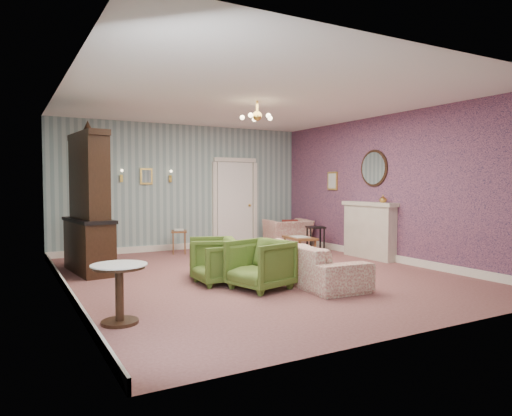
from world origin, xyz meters
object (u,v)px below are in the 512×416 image
olive_chair_c (212,256)px  side_table_black (316,239)px  wingback_chair (288,229)px  olive_chair_b (218,261)px  dresser (88,199)px  coffee_table (300,246)px  fireplace (369,230)px  olive_chair_a (260,262)px  pedestal_table (119,294)px  sofa_chintz (310,256)px

olive_chair_c → side_table_black: (3.20, 1.55, -0.08)m
wingback_chair → side_table_black: wingback_chair is taller
side_table_black → olive_chair_b: bearing=-148.9°
olive_chair_b → side_table_black: size_ratio=1.20×
dresser → coffee_table: size_ratio=3.12×
wingback_chair → fireplace: bearing=110.3°
olive_chair_a → coffee_table: (2.24, 2.27, -0.19)m
olive_chair_b → dresser: dresser is taller
olive_chair_b → pedestal_table: 2.23m
coffee_table → pedestal_table: pedestal_table is taller
wingback_chair → sofa_chintz: bearing=69.6°
wingback_chair → pedestal_table: wingback_chair is taller
coffee_table → dresser: bearing=176.0°
olive_chair_c → pedestal_table: (-1.88, -1.80, -0.04)m
olive_chair_a → side_table_black: size_ratio=1.37×
sofa_chintz → wingback_chair: 4.08m
fireplace → olive_chair_b: bearing=-168.9°
olive_chair_b → dresser: (-1.57, 1.92, 0.93)m
olive_chair_b → sofa_chintz: sofa_chintz is taller
olive_chair_b → dresser: 2.65m
olive_chair_c → pedestal_table: size_ratio=1.11×
wingback_chair → fireplace: size_ratio=0.73×
pedestal_table → olive_chair_a: bearing=18.1°
dresser → coffee_table: bearing=-10.3°
olive_chair_c → pedestal_table: 2.60m
olive_chair_a → fireplace: (3.36, 1.38, 0.18)m
pedestal_table → side_table_black: bearing=33.4°
wingback_chair → fireplace: (0.51, -2.28, 0.14)m
olive_chair_a → fireplace: 3.64m
olive_chair_a → wingback_chair: size_ratio=0.78×
sofa_chintz → wingback_chair: wingback_chair is taller
coffee_table → pedestal_table: bearing=-145.9°
sofa_chintz → coffee_table: bearing=-26.8°
olive_chair_c → dresser: dresser is taller
wingback_chair → dresser: dresser is taller
side_table_black → olive_chair_a: bearing=-137.9°
olive_chair_a → fireplace: bearing=97.3°
olive_chair_c → sofa_chintz: size_ratio=0.35×
fireplace → coffee_table: bearing=141.4°
olive_chair_b → sofa_chintz: (1.31, -0.58, 0.07)m
olive_chair_a → dresser: 3.34m
fireplace → pedestal_table: size_ratio=2.12×
sofa_chintz → wingback_chair: size_ratio=2.08×
wingback_chair → fireplace: 2.34m
sofa_chintz → dresser: (-2.87, 2.50, 0.86)m
pedestal_table → fireplace: bearing=20.8°
olive_chair_a → olive_chair_c: (-0.28, 1.09, -0.03)m
sofa_chintz → fireplace: fireplace is taller
olive_chair_c → fireplace: size_ratio=0.52×
olive_chair_b → coffee_table: 3.09m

